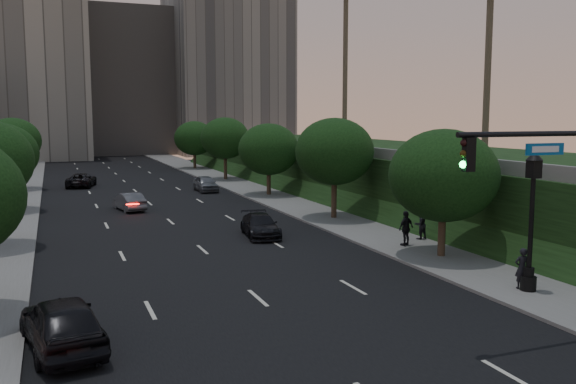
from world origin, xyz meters
name	(u,v)px	position (x,y,z in m)	size (l,w,h in m)	color
ground	(310,345)	(0.00, 0.00, 0.00)	(160.00, 160.00, 0.00)	black
road_surface	(154,207)	(0.00, 30.00, 0.01)	(16.00, 140.00, 0.02)	black
sidewalk_right	(280,200)	(10.25, 30.00, 0.07)	(4.50, 140.00, 0.15)	slate
sidewalk_left	(5,214)	(-10.25, 30.00, 0.07)	(4.50, 140.00, 0.15)	slate
embankment	(418,173)	(22.00, 28.00, 2.00)	(18.00, 90.00, 4.00)	black
parapet_wall	(327,148)	(13.50, 28.00, 4.35)	(0.35, 90.00, 0.70)	slate
office_block_left	(0,58)	(-14.00, 92.00, 16.00)	(26.00, 20.00, 32.00)	gray
office_block_mid	(124,83)	(6.00, 102.00, 13.00)	(22.00, 18.00, 26.00)	gray
office_block_right	(226,56)	(24.00, 96.00, 18.00)	(20.00, 22.00, 36.00)	gray
tree_right_a	(444,176)	(10.30, 8.00, 4.02)	(5.20, 5.20, 6.24)	#38281C
tree_right_b	(334,152)	(10.30, 20.00, 4.52)	(5.20, 5.20, 6.74)	#38281C
tree_right_c	(269,149)	(10.30, 33.00, 4.02)	(5.20, 5.20, 6.24)	#38281C
tree_right_d	(225,138)	(10.30, 47.00, 4.52)	(5.20, 5.20, 6.74)	#38281C
tree_right_e	(194,138)	(10.30, 62.00, 4.02)	(5.20, 5.20, 6.24)	#38281C
tree_left_c	(1,154)	(-10.30, 31.00, 4.21)	(5.00, 5.00, 6.34)	#38281C
tree_left_d	(13,141)	(-10.30, 45.00, 4.58)	(5.00, 5.00, 6.71)	#38281C
traffic_signal_mast	(572,220)	(7.71, -2.21, 3.67)	(5.68, 0.56, 7.00)	black
street_lamp	(531,227)	(9.89, 1.79, 2.63)	(0.64, 0.64, 5.62)	black
sedan_near_left	(62,323)	(-6.93, 2.27, 0.81)	(1.92, 4.78, 1.63)	black
sedan_mid_left	(129,202)	(-1.92, 28.95, 0.66)	(1.40, 4.02, 1.33)	#515358
sedan_far_left	(81,180)	(-4.43, 45.97, 0.68)	(2.25, 4.88, 1.36)	black
sedan_near_right	(260,226)	(3.90, 16.29, 0.64)	(1.78, 4.39, 1.27)	black
sedan_far_right	(206,184)	(5.98, 38.15, 0.72)	(1.71, 4.25, 1.45)	slate
pedestrian_a	(522,268)	(9.83, 2.09, 0.95)	(0.59, 0.38, 1.60)	black
pedestrian_b	(420,224)	(11.60, 11.81, 0.96)	(0.79, 0.61, 1.62)	black
pedestrian_c	(406,228)	(9.95, 10.61, 1.06)	(1.07, 0.44, 1.82)	black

